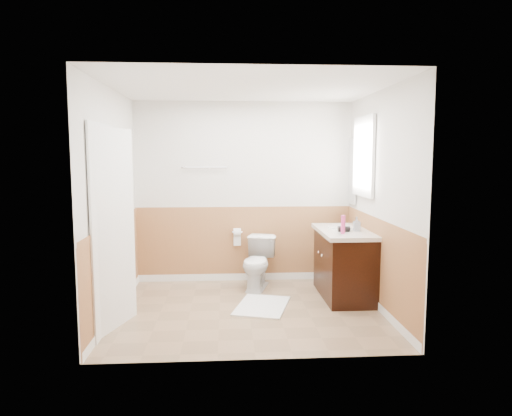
{
  "coord_description": "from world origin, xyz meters",
  "views": [
    {
      "loc": [
        -0.25,
        -5.14,
        1.77
      ],
      "look_at": [
        0.1,
        0.25,
        1.15
      ],
      "focal_mm": 32.54,
      "sensor_mm": 36.0,
      "label": 1
    }
  ],
  "objects": [
    {
      "name": "mirror_panel",
      "position": [
        1.48,
        1.1,
        1.55
      ],
      "size": [
        0.02,
        0.35,
        0.9
      ],
      "primitive_type": "cube",
      "color": "silver",
      "rests_on": "wall_right"
    },
    {
      "name": "wainscot_left",
      "position": [
        -1.49,
        0.0,
        0.5
      ],
      "size": [
        0.0,
        2.6,
        2.6
      ],
      "primitive_type": "plane",
      "rotation": [
        1.57,
        0.0,
        1.57
      ],
      "color": "#AB7044",
      "rests_on": "floor"
    },
    {
      "name": "window_glass",
      "position": [
        1.49,
        0.59,
        1.75
      ],
      "size": [
        0.01,
        0.7,
        0.9
      ],
      "primitive_type": "cube",
      "color": "white",
      "rests_on": "wall_right"
    },
    {
      "name": "towel_bar",
      "position": [
        -0.55,
        1.25,
        1.6
      ],
      "size": [
        0.62,
        0.02,
        0.02
      ],
      "primitive_type": "cylinder",
      "rotation": [
        0.0,
        1.57,
        0.0
      ],
      "color": "silver",
      "rests_on": "wall_back"
    },
    {
      "name": "wall_back",
      "position": [
        0.0,
        1.3,
        1.25
      ],
      "size": [
        3.0,
        0.0,
        3.0
      ],
      "primitive_type": "plane",
      "rotation": [
        1.57,
        0.0,
        0.0
      ],
      "color": "silver",
      "rests_on": "floor"
    },
    {
      "name": "sink_basin",
      "position": [
        1.21,
        0.59,
        0.86
      ],
      "size": [
        0.36,
        0.36,
        0.02
      ],
      "primitive_type": "cylinder",
      "color": "white",
      "rests_on": "countertop"
    },
    {
      "name": "vanity_knob_left",
      "position": [
        0.91,
        0.34,
        0.55
      ],
      "size": [
        0.03,
        0.03,
        0.03
      ],
      "primitive_type": "sphere",
      "color": "silver",
      "rests_on": "vanity_cabinet"
    },
    {
      "name": "bath_mat",
      "position": [
        0.16,
        0.11,
        0.01
      ],
      "size": [
        0.75,
        0.92,
        0.02
      ],
      "primitive_type": "cube",
      "rotation": [
        0.0,
        0.0,
        -0.28
      ],
      "color": "white",
      "rests_on": "floor"
    },
    {
      "name": "door_knob",
      "position": [
        -1.34,
        -0.12,
        0.95
      ],
      "size": [
        0.06,
        0.06,
        0.06
      ],
      "primitive_type": "sphere",
      "color": "silver",
      "rests_on": "door"
    },
    {
      "name": "toilet",
      "position": [
        0.16,
        0.88,
        0.34
      ],
      "size": [
        0.55,
        0.75,
        0.68
      ],
      "primitive_type": "imported",
      "rotation": [
        0.0,
        0.0,
        -0.28
      ],
      "color": "white",
      "rests_on": "floor"
    },
    {
      "name": "wall_front",
      "position": [
        0.0,
        -1.3,
        1.25
      ],
      "size": [
        3.0,
        0.0,
        3.0
      ],
      "primitive_type": "plane",
      "rotation": [
        -1.57,
        0.0,
        0.0
      ],
      "color": "silver",
      "rests_on": "floor"
    },
    {
      "name": "door",
      "position": [
        -1.4,
        -0.45,
        1.02
      ],
      "size": [
        0.29,
        0.78,
        2.04
      ],
      "primitive_type": "cube",
      "rotation": [
        0.0,
        0.0,
        -0.31
      ],
      "color": "white",
      "rests_on": "wall_left"
    },
    {
      "name": "countertop",
      "position": [
        1.2,
        0.44,
        0.83
      ],
      "size": [
        0.6,
        1.15,
        0.05
      ],
      "primitive_type": "cube",
      "color": "silver",
      "rests_on": "vanity_cabinet"
    },
    {
      "name": "wall_right",
      "position": [
        1.5,
        0.0,
        1.25
      ],
      "size": [
        0.0,
        3.0,
        3.0
      ],
      "primitive_type": "plane",
      "rotation": [
        1.57,
        0.0,
        -1.57
      ],
      "color": "silver",
      "rests_on": "floor"
    },
    {
      "name": "wainscot_right",
      "position": [
        1.49,
        0.0,
        0.5
      ],
      "size": [
        0.0,
        2.6,
        2.6
      ],
      "primitive_type": "plane",
      "rotation": [
        1.57,
        0.0,
        -1.57
      ],
      "color": "#AB7044",
      "rests_on": "floor"
    },
    {
      "name": "lotion_bottle",
      "position": [
        1.11,
        0.14,
        0.96
      ],
      "size": [
        0.05,
        0.05,
        0.22
      ],
      "primitive_type": "cylinder",
      "color": "#D1367C",
      "rests_on": "countertop"
    },
    {
      "name": "wainscot_front",
      "position": [
        0.0,
        -1.29,
        0.5
      ],
      "size": [
        3.0,
        0.0,
        3.0
      ],
      "primitive_type": "plane",
      "rotation": [
        -1.57,
        0.0,
        0.0
      ],
      "color": "#AB7044",
      "rests_on": "floor"
    },
    {
      "name": "tp_sheet",
      "position": [
        -0.1,
        1.23,
        0.59
      ],
      "size": [
        0.1,
        0.01,
        0.16
      ],
      "primitive_type": "cube",
      "color": "white",
      "rests_on": "tp_roll"
    },
    {
      "name": "window_frame",
      "position": [
        1.47,
        0.59,
        1.75
      ],
      "size": [
        0.04,
        0.8,
        1.0
      ],
      "primitive_type": "cube",
      "color": "white",
      "rests_on": "wall_right"
    },
    {
      "name": "soap_dispenser",
      "position": [
        1.33,
        0.33,
        0.94
      ],
      "size": [
        0.08,
        0.08,
        0.17
      ],
      "primitive_type": "imported",
      "rotation": [
        0.0,
        0.0,
        -0.06
      ],
      "color": "gray",
      "rests_on": "countertop"
    },
    {
      "name": "vanity_knob_right",
      "position": [
        0.91,
        0.54,
        0.55
      ],
      "size": [
        0.03,
        0.03,
        0.03
      ],
      "primitive_type": "sphere",
      "color": "#BCBBC2",
      "rests_on": "vanity_cabinet"
    },
    {
      "name": "floor",
      "position": [
        0.0,
        0.0,
        0.0
      ],
      "size": [
        3.0,
        3.0,
        0.0
      ],
      "primitive_type": "plane",
      "color": "#8C7051",
      "rests_on": "ground"
    },
    {
      "name": "wainscot_back",
      "position": [
        0.0,
        1.29,
        0.5
      ],
      "size": [
        3.0,
        0.0,
        3.0
      ],
      "primitive_type": "plane",
      "rotation": [
        1.57,
        0.0,
        0.0
      ],
      "color": "#AB7044",
      "rests_on": "floor"
    },
    {
      "name": "ceiling",
      "position": [
        0.0,
        0.0,
        2.5
      ],
      "size": [
        3.0,
        3.0,
        0.0
      ],
      "primitive_type": "plane",
      "rotation": [
        3.14,
        0.0,
        0.0
      ],
      "color": "white",
      "rests_on": "floor"
    },
    {
      "name": "door_frame",
      "position": [
        -1.48,
        -0.45,
        1.03
      ],
      "size": [
        0.02,
        0.92,
        2.1
      ],
      "primitive_type": "cube",
      "color": "white",
      "rests_on": "wall_left"
    },
    {
      "name": "tp_roll",
      "position": [
        -0.1,
        1.23,
        0.7
      ],
      "size": [
        0.1,
        0.11,
        0.11
      ],
      "primitive_type": "cylinder",
      "rotation": [
        0.0,
        1.57,
        0.0
      ],
      "color": "white",
      "rests_on": "tp_holder_bar"
    },
    {
      "name": "hair_dryer_handle",
      "position": [
        1.13,
        0.31,
        0.86
      ],
      "size": [
        0.03,
        0.03,
        0.07
      ],
      "primitive_type": "cylinder",
      "color": "black",
      "rests_on": "countertop"
    },
    {
      "name": "hair_dryer_body",
      "position": [
        1.16,
        0.29,
        0.89
      ],
      "size": [
        0.14,
        0.07,
        0.07
      ],
      "primitive_type": "cylinder",
      "rotation": [
        0.0,
        1.57,
        0.0
      ],
      "color": "black",
      "rests_on": "countertop"
    },
    {
      "name": "faucet",
      "position": [
        1.39,
        0.59,
        0.92
      ],
      "size": [
        0.02,
        0.02,
        0.14
      ],
      "primitive_type": "cylinder",
      "color": "silver",
      "rests_on": "countertop"
    },
    {
      "name": "tp_holder_bar",
      "position": [
        -0.1,
        1.23,
        0.7
      ],
      "size": [
        0.14,
        0.02,
        0.02
      ],
      "primitive_type": "cylinder",
      "rotation": [
        0.0,
        1.57,
        0.0
      ],
      "color": "silver",
      "rests_on": "wall_back"
    },
    {
      "name": "wall_left",
      "position": [
        -1.5,
        0.0,
        1.25
      ],
      "size": [
        0.0,
        3.0,
        3.0
      ],
      "primitive_type": "plane",
      "rotation": [
        1.57,
        0.0,
        1.57
      ],
      "color": "silver",
      "rests_on": "floor"
    },
    {
      "name": "vanity_cabinet",
      "position": [
        1.21,
        0.44,
        0.4
      ],
      "size": [
        0.55,
        1.1,
        0.8
      ],
      "primitive_type": "cube",
      "color": "black",
      "rests_on": "floor"
    }
  ]
}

